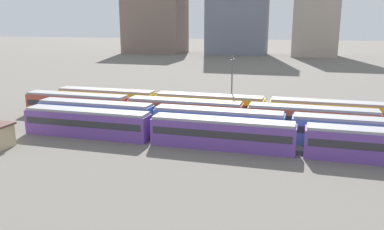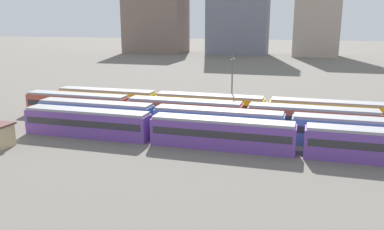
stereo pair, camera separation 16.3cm
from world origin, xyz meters
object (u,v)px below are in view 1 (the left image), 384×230
Objects in this scene: train_track_0 at (300,139)px; train_track_2 at (245,115)px; train_track_3 at (267,109)px; train_track_1 at (366,133)px; catenary_pole_1 at (232,82)px.

train_track_2 is at bearing 127.91° from train_track_0.
train_track_3 is (2.70, 5.20, 0.00)m from train_track_2.
train_track_1 is at bearing 33.70° from train_track_0.
train_track_0 is at bearing -146.30° from train_track_1.
train_track_2 is 1.00× the size of train_track_3.
train_track_3 is 7.55× the size of catenary_pole_1.
train_track_1 and train_track_3 have the same top height.
train_track_0 is at bearing -52.09° from train_track_2.
catenary_pole_1 is at bearing 145.22° from train_track_1.
catenary_pole_1 is (-3.62, 8.35, 3.59)m from train_track_2.
train_track_1 is 1.25× the size of train_track_2.
train_track_1 is 16.80m from train_track_3.
train_track_0 is 7.55× the size of catenary_pole_1.
train_track_1 is 24.03m from catenary_pole_1.
train_track_1 is at bearing -38.24° from train_track_3.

